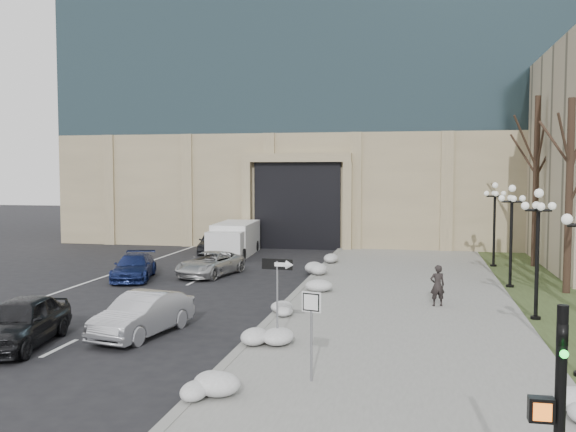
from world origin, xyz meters
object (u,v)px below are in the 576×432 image
(car_d, at_px, (210,264))
(pedestrian, at_px, (437,285))
(keep_sign, at_px, (311,317))
(box_truck, at_px, (234,240))
(car_b, at_px, (143,315))
(car_c, at_px, (134,267))
(lamppost_d, at_px, (495,213))
(lamppost_c, at_px, (511,222))
(one_way_sign, at_px, (282,275))
(car_a, at_px, (20,322))
(car_e, at_px, (213,242))
(lamppost_b, at_px, (538,236))

(car_d, bearing_deg, pedestrian, -15.58)
(pedestrian, relative_size, keep_sign, 0.68)
(box_truck, bearing_deg, keep_sign, -73.38)
(car_b, xyz_separation_m, pedestrian, (9.57, 6.06, 0.23))
(car_c, bearing_deg, car_b, -78.23)
(lamppost_d, bearing_deg, lamppost_c, -90.00)
(box_truck, distance_m, one_way_sign, 21.91)
(keep_sign, bearing_deg, box_truck, 125.47)
(car_a, relative_size, car_b, 1.06)
(car_d, relative_size, lamppost_d, 0.94)
(car_e, bearing_deg, one_way_sign, -77.19)
(car_d, distance_m, lamppost_c, 14.82)
(pedestrian, bearing_deg, car_b, 15.10)
(one_way_sign, bearing_deg, lamppost_b, 37.29)
(car_d, xyz_separation_m, car_e, (-2.78, 8.98, 0.10))
(car_c, distance_m, pedestrian, 15.11)
(box_truck, bearing_deg, car_c, -106.81)
(pedestrian, distance_m, lamppost_d, 12.18)
(car_e, height_order, box_truck, box_truck)
(one_way_sign, bearing_deg, pedestrian, 59.38)
(car_e, relative_size, lamppost_b, 0.89)
(car_b, height_order, lamppost_b, lamppost_b)
(car_a, relative_size, car_c, 1.03)
(car_c, height_order, box_truck, box_truck)
(car_b, height_order, car_c, car_b)
(box_truck, relative_size, lamppost_c, 1.39)
(car_d, bearing_deg, lamppost_c, 8.64)
(keep_sign, bearing_deg, car_e, 128.22)
(pedestrian, bearing_deg, one_way_sign, 36.70)
(pedestrian, bearing_deg, car_d, -44.76)
(keep_sign, bearing_deg, car_b, 163.59)
(car_a, xyz_separation_m, lamppost_b, (16.09, 6.52, 2.31))
(car_c, height_order, lamppost_b, lamppost_b)
(car_b, bearing_deg, pedestrian, 42.82)
(box_truck, bearing_deg, pedestrian, -52.58)
(car_d, bearing_deg, box_truck, 109.53)
(car_a, xyz_separation_m, lamppost_d, (16.09, 19.52, 2.31))
(car_d, xyz_separation_m, pedestrian, (11.21, -5.84, 0.31))
(car_d, relative_size, pedestrian, 2.76)
(lamppost_b, bearing_deg, car_b, -160.61)
(car_c, distance_m, car_e, 10.80)
(car_e, bearing_deg, car_b, -88.50)
(car_a, height_order, keep_sign, keep_sign)
(box_truck, distance_m, keep_sign, 25.43)
(car_d, relative_size, lamppost_b, 0.94)
(keep_sign, bearing_deg, lamppost_b, 65.93)
(car_b, xyz_separation_m, lamppost_b, (12.95, 4.56, 2.38))
(car_c, xyz_separation_m, car_e, (0.58, 10.79, 0.10))
(keep_sign, bearing_deg, pedestrian, 86.04)
(car_c, relative_size, one_way_sign, 1.59)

